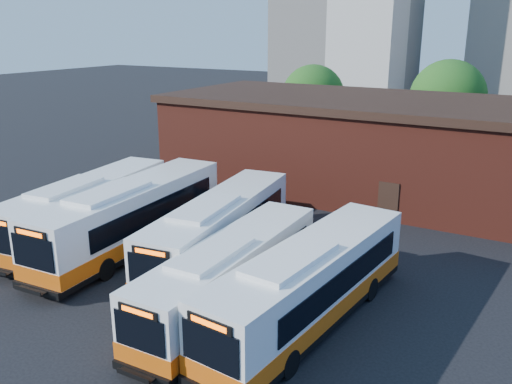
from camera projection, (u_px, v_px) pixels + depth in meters
The scene contains 10 objects.
ground at pixel (209, 313), 21.70m from camera, with size 220.00×220.00×0.00m, color black.
bus_farwest at pixel (87, 210), 29.17m from camera, with size 3.90×12.32×3.31m.
bus_west at pixel (132, 219), 27.60m from camera, with size 3.43×13.16×3.55m.
bus_midwest at pixel (220, 232), 26.02m from camera, with size 4.01×12.40×3.33m.
bus_mideast at pixel (231, 278), 21.50m from camera, with size 2.56×11.40×3.09m.
bus_east at pixel (310, 288), 20.50m from camera, with size 3.61×12.36×3.32m.
transit_worker at pixel (240, 329), 18.80m from camera, with size 0.68×0.45×1.87m, color black.
depot_building at pixel (373, 144), 37.32m from camera, with size 28.60×12.60×6.40m.
tree_west at pixel (313, 96), 51.64m from camera, with size 6.00×6.00×7.65m.
tree_mid at pixel (448, 97), 47.43m from camera, with size 6.56×6.56×8.36m.
Camera 1 is at (11.32, -15.80, 10.96)m, focal length 38.00 mm.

